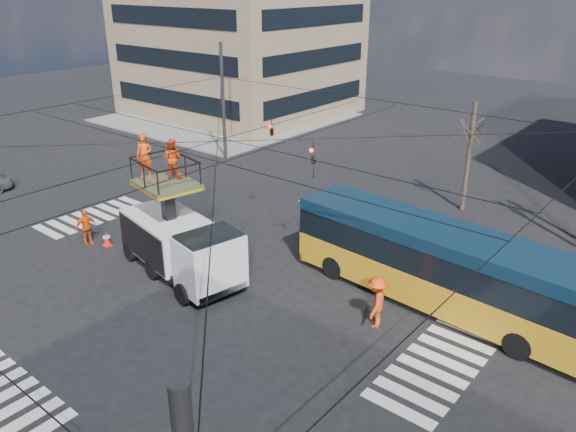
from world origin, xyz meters
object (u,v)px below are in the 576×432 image
Objects in this scene: city_bus at (441,265)px; flagger at (376,302)px; utility_truck at (179,232)px; worker_ground at (86,227)px; traffic_cone at (107,239)px.

city_bus is 6.21× the size of flagger.
worker_ground is at bearing -159.21° from utility_truck.
traffic_cone is 13.67m from flagger.
traffic_cone is (-4.93, -0.45, -1.62)m from utility_truck.
flagger is (8.53, 1.89, -0.97)m from utility_truck.
worker_ground is at bearing -155.57° from city_bus.
city_bus is 16.40m from worker_ground.
utility_truck is at bearing -72.22° from worker_ground.
utility_truck is at bearing -149.65° from city_bus.
worker_ground is (-0.83, -0.50, 0.55)m from traffic_cone.
utility_truck reaches higher than city_bus.
city_bus is at bearing 37.61° from utility_truck.
city_bus is 15.49m from traffic_cone.
worker_ground is 14.56m from flagger.
traffic_cone is (-14.54, -5.16, -1.38)m from city_bus.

